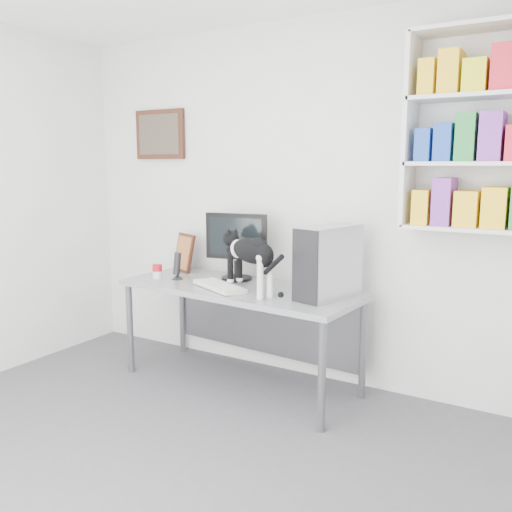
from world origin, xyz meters
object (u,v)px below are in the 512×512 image
at_px(monitor, 236,246).
at_px(cat, 251,265).
at_px(pc_tower, 328,262).
at_px(soup_can, 157,271).
at_px(leaning_print, 184,252).
at_px(keyboard, 219,286).
at_px(bookshelf, 493,130).
at_px(desk, 239,336).
at_px(speaker, 177,265).

distance_m(monitor, cat, 0.47).
bearing_deg(pc_tower, soup_can, -162.57).
bearing_deg(pc_tower, leaning_print, -176.39).
bearing_deg(pc_tower, keyboard, -155.96).
xyz_separation_m(monitor, cat, (0.33, -0.33, -0.06)).
bearing_deg(monitor, bookshelf, -6.50).
relative_size(bookshelf, leaning_print, 3.80).
distance_m(desk, speaker, 0.74).
xyz_separation_m(speaker, soup_can, (-0.16, -0.05, -0.06)).
height_order(pc_tower, soup_can, pc_tower).
relative_size(desk, pc_tower, 3.73).
bearing_deg(monitor, keyboard, -89.17).
bearing_deg(desk, monitor, 131.64).
distance_m(keyboard, leaning_print, 0.75).
distance_m(monitor, keyboard, 0.41).
distance_m(leaning_print, cat, 0.98).
bearing_deg(speaker, bookshelf, 16.77).
bearing_deg(keyboard, soup_can, -159.07).
bearing_deg(leaning_print, soup_can, -65.84).
relative_size(desk, monitor, 3.44).
xyz_separation_m(desk, keyboard, (-0.09, -0.13, 0.40)).
relative_size(monitor, leaning_print, 1.62).
bearing_deg(leaning_print, cat, 0.43).
relative_size(monitor, speaker, 2.39).
bearing_deg(keyboard, desk, 82.30).
relative_size(pc_tower, speaker, 2.21).
relative_size(speaker, soup_can, 2.01).
height_order(keyboard, soup_can, soup_can).
bearing_deg(bookshelf, speaker, -171.20).
bearing_deg(keyboard, leaning_print, 173.37).
xyz_separation_m(bookshelf, keyboard, (-1.71, -0.43, -1.07)).
height_order(monitor, speaker, monitor).
relative_size(pc_tower, cat, 0.74).
height_order(speaker, leaning_print, leaning_print).
height_order(bookshelf, speaker, bookshelf).
distance_m(keyboard, cat, 0.32).
bearing_deg(monitor, desk, -62.63).
height_order(speaker, cat, cat).
height_order(desk, cat, cat).
bearing_deg(desk, soup_can, -169.00).
bearing_deg(monitor, cat, -55.09).
relative_size(desk, soup_can, 16.57).
height_order(monitor, cat, monitor).
relative_size(bookshelf, soup_can, 11.30).
relative_size(desk, keyboard, 3.83).
bearing_deg(speaker, pc_tower, 10.29).
xyz_separation_m(keyboard, pc_tower, (0.78, 0.15, 0.23)).
height_order(bookshelf, cat, bookshelf).
distance_m(desk, monitor, 0.69).
height_order(keyboard, pc_tower, pc_tower).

